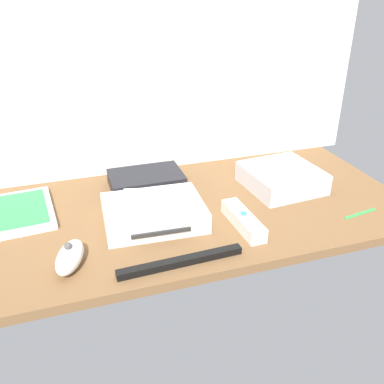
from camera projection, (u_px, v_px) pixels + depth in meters
ground_plane at (192, 211)px, 97.67cm from camera, size 100.00×48.00×2.00cm
back_wall at (161, 46)px, 103.28cm from camera, size 110.00×1.20×64.00cm
game_console at (154, 213)px, 90.72cm from camera, size 21.78×17.31×4.40cm
mini_computer at (282, 178)px, 105.30cm from camera, size 18.36×18.36×5.30cm
game_case at (21, 212)px, 93.89cm from camera, size 15.13×20.06×1.56cm
network_router at (146, 180)px, 106.30cm from camera, size 18.01×12.41×3.40cm
remote_wand at (243, 220)px, 89.28cm from camera, size 4.08×14.91×3.40cm
remote_nunchuk at (70, 257)px, 76.87cm from camera, size 7.58×10.90×5.10cm
remote_classic_pad at (157, 201)px, 88.82cm from camera, size 15.98×11.46×2.40cm
sensor_bar at (181, 262)px, 77.83cm from camera, size 24.05×2.75×1.40cm
stylus_pen at (360, 213)px, 94.40cm from camera, size 9.00×2.14×0.70cm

